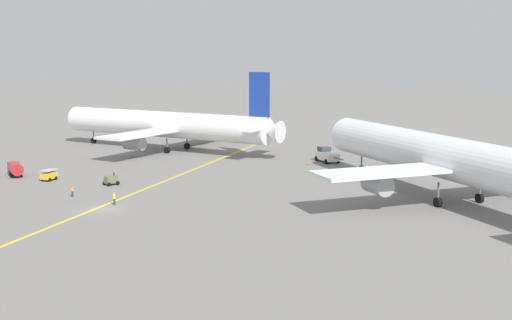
{
  "coord_description": "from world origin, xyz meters",
  "views": [
    {
      "loc": [
        49.94,
        -68.87,
        19.85
      ],
      "look_at": [
        12.53,
        21.68,
        4.0
      ],
      "focal_mm": 45.9,
      "sensor_mm": 36.0,
      "label": 1
    }
  ],
  "objects_px": {
    "gse_baggage_cart_near_cluster": "(49,175)",
    "traffic_cone_wingtip_starboard": "(308,163)",
    "ground_crew_ramp_agent_by_cones": "(72,191)",
    "airliner_being_pushed": "(445,158)",
    "airliner_at_gate_left": "(165,125)",
    "gse_fuel_bowser_stubby": "(15,168)",
    "ground_crew_marshaller_foreground": "(114,198)",
    "gse_gpu_cart_small": "(111,180)",
    "pushback_tug": "(327,155)"
  },
  "relations": [
    {
      "from": "pushback_tug",
      "to": "gse_gpu_cart_small",
      "type": "height_order",
      "value": "pushback_tug"
    },
    {
      "from": "ground_crew_ramp_agent_by_cones",
      "to": "airliner_being_pushed",
      "type": "bearing_deg",
      "value": 20.36
    },
    {
      "from": "gse_fuel_bowser_stubby",
      "to": "gse_gpu_cart_small",
      "type": "height_order",
      "value": "gse_fuel_bowser_stubby"
    },
    {
      "from": "pushback_tug",
      "to": "airliner_being_pushed",
      "type": "bearing_deg",
      "value": -46.17
    },
    {
      "from": "ground_crew_marshaller_foreground",
      "to": "pushback_tug",
      "type": "bearing_deg",
      "value": 70.19
    },
    {
      "from": "airliner_being_pushed",
      "to": "gse_gpu_cart_small",
      "type": "height_order",
      "value": "airliner_being_pushed"
    },
    {
      "from": "airliner_being_pushed",
      "to": "traffic_cone_wingtip_starboard",
      "type": "distance_m",
      "value": 34.15
    },
    {
      "from": "pushback_tug",
      "to": "ground_crew_ramp_agent_by_cones",
      "type": "relative_size",
      "value": 4.15
    },
    {
      "from": "airliner_at_gate_left",
      "to": "ground_crew_marshaller_foreground",
      "type": "distance_m",
      "value": 50.85
    },
    {
      "from": "pushback_tug",
      "to": "ground_crew_ramp_agent_by_cones",
      "type": "distance_m",
      "value": 49.52
    },
    {
      "from": "airliner_being_pushed",
      "to": "gse_fuel_bowser_stubby",
      "type": "bearing_deg",
      "value": -172.79
    },
    {
      "from": "ground_crew_marshaller_foreground",
      "to": "traffic_cone_wingtip_starboard",
      "type": "relative_size",
      "value": 2.81
    },
    {
      "from": "gse_baggage_cart_near_cluster",
      "to": "airliner_at_gate_left",
      "type": "bearing_deg",
      "value": 89.68
    },
    {
      "from": "airliner_being_pushed",
      "to": "ground_crew_ramp_agent_by_cones",
      "type": "relative_size",
      "value": 27.86
    },
    {
      "from": "airliner_at_gate_left",
      "to": "airliner_being_pushed",
      "type": "relative_size",
      "value": 1.17
    },
    {
      "from": "gse_baggage_cart_near_cluster",
      "to": "traffic_cone_wingtip_starboard",
      "type": "xyz_separation_m",
      "value": [
        33.47,
        30.39,
        -0.58
      ]
    },
    {
      "from": "gse_fuel_bowser_stubby",
      "to": "traffic_cone_wingtip_starboard",
      "type": "bearing_deg",
      "value": 35.69
    },
    {
      "from": "airliner_at_gate_left",
      "to": "ground_crew_ramp_agent_by_cones",
      "type": "xyz_separation_m",
      "value": [
        11.08,
        -44.91,
        -4.44
      ]
    },
    {
      "from": "airliner_at_gate_left",
      "to": "gse_baggage_cart_near_cluster",
      "type": "height_order",
      "value": "airliner_at_gate_left"
    },
    {
      "from": "gse_fuel_bowser_stubby",
      "to": "gse_gpu_cart_small",
      "type": "xyz_separation_m",
      "value": [
        18.98,
        -0.23,
        -0.54
      ]
    },
    {
      "from": "airliner_being_pushed",
      "to": "gse_baggage_cart_near_cluster",
      "type": "bearing_deg",
      "value": -171.08
    },
    {
      "from": "gse_fuel_bowser_stubby",
      "to": "gse_baggage_cart_near_cluster",
      "type": "xyz_separation_m",
      "value": [
        7.64,
        -0.85,
        -0.47
      ]
    },
    {
      "from": "gse_gpu_cart_small",
      "to": "ground_crew_marshaller_foreground",
      "type": "distance_m",
      "value": 13.86
    },
    {
      "from": "airliner_at_gate_left",
      "to": "gse_gpu_cart_small",
      "type": "xyz_separation_m",
      "value": [
        11.13,
        -35.67,
        -4.54
      ]
    },
    {
      "from": "gse_gpu_cart_small",
      "to": "ground_crew_ramp_agent_by_cones",
      "type": "distance_m",
      "value": 9.24
    },
    {
      "from": "airliner_being_pushed",
      "to": "gse_gpu_cart_small",
      "type": "relative_size",
      "value": 18.42
    },
    {
      "from": "pushback_tug",
      "to": "gse_fuel_bowser_stubby",
      "type": "relative_size",
      "value": 1.42
    },
    {
      "from": "gse_baggage_cart_near_cluster",
      "to": "ground_crew_marshaller_foreground",
      "type": "height_order",
      "value": "gse_baggage_cart_near_cluster"
    },
    {
      "from": "airliner_at_gate_left",
      "to": "ground_crew_ramp_agent_by_cones",
      "type": "distance_m",
      "value": 46.47
    },
    {
      "from": "gse_fuel_bowser_stubby",
      "to": "ground_crew_ramp_agent_by_cones",
      "type": "bearing_deg",
      "value": -26.59
    },
    {
      "from": "gse_gpu_cart_small",
      "to": "traffic_cone_wingtip_starboard",
      "type": "relative_size",
      "value": 4.3
    },
    {
      "from": "gse_fuel_bowser_stubby",
      "to": "airliner_being_pushed",
      "type": "bearing_deg",
      "value": 7.21
    },
    {
      "from": "ground_crew_ramp_agent_by_cones",
      "to": "ground_crew_marshaller_foreground",
      "type": "height_order",
      "value": "ground_crew_ramp_agent_by_cones"
    },
    {
      "from": "ground_crew_marshaller_foreground",
      "to": "gse_fuel_bowser_stubby",
      "type": "bearing_deg",
      "value": 157.36
    },
    {
      "from": "airliner_being_pushed",
      "to": "airliner_at_gate_left",
      "type": "bearing_deg",
      "value": 155.71
    },
    {
      "from": "gse_baggage_cart_near_cluster",
      "to": "gse_gpu_cart_small",
      "type": "relative_size",
      "value": 1.06
    },
    {
      "from": "airliner_being_pushed",
      "to": "ground_crew_marshaller_foreground",
      "type": "height_order",
      "value": "airliner_being_pushed"
    },
    {
      "from": "pushback_tug",
      "to": "gse_baggage_cart_near_cluster",
      "type": "relative_size",
      "value": 2.59
    },
    {
      "from": "airliner_being_pushed",
      "to": "ground_crew_marshaller_foreground",
      "type": "bearing_deg",
      "value": -153.69
    },
    {
      "from": "airliner_being_pushed",
      "to": "pushback_tug",
      "type": "distance_m",
      "value": 35.01
    },
    {
      "from": "ground_crew_marshaller_foreground",
      "to": "airliner_being_pushed",
      "type": "bearing_deg",
      "value": 26.31
    },
    {
      "from": "gse_baggage_cart_near_cluster",
      "to": "traffic_cone_wingtip_starboard",
      "type": "distance_m",
      "value": 45.21
    },
    {
      "from": "pushback_tug",
      "to": "gse_baggage_cart_near_cluster",
      "type": "bearing_deg",
      "value": -136.11
    },
    {
      "from": "gse_baggage_cart_near_cluster",
      "to": "gse_gpu_cart_small",
      "type": "distance_m",
      "value": 11.35
    },
    {
      "from": "airliner_being_pushed",
      "to": "gse_gpu_cart_small",
      "type": "distance_m",
      "value": 49.52
    },
    {
      "from": "gse_fuel_bowser_stubby",
      "to": "gse_gpu_cart_small",
      "type": "relative_size",
      "value": 1.93
    },
    {
      "from": "pushback_tug",
      "to": "gse_fuel_bowser_stubby",
      "type": "xyz_separation_m",
      "value": [
        -43.42,
        -33.57,
        0.05
      ]
    },
    {
      "from": "gse_gpu_cart_small",
      "to": "pushback_tug",
      "type": "bearing_deg",
      "value": 54.13
    },
    {
      "from": "airliner_being_pushed",
      "to": "gse_baggage_cart_near_cluster",
      "type": "height_order",
      "value": "airliner_being_pushed"
    },
    {
      "from": "gse_gpu_cart_small",
      "to": "ground_crew_marshaller_foreground",
      "type": "height_order",
      "value": "gse_gpu_cart_small"
    }
  ]
}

